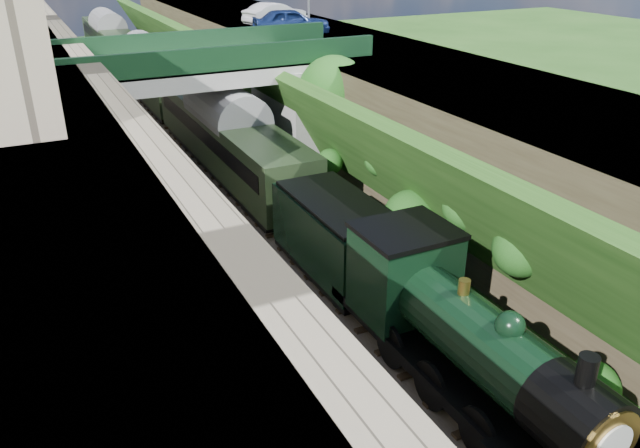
# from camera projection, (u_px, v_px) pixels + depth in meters

# --- Properties ---
(trackbed) EXTENTS (10.00, 90.00, 0.20)m
(trackbed) POSITION_uv_depth(u_px,v_px,m) (230.00, 199.00, 30.75)
(trackbed) COLOR #473F38
(trackbed) RESTS_ON ground
(retaining_wall) EXTENTS (1.00, 90.00, 7.00)m
(retaining_wall) POSITION_uv_depth(u_px,v_px,m) (104.00, 149.00, 27.11)
(retaining_wall) COLOR #756B56
(retaining_wall) RESTS_ON ground
(street_plateau_left) EXTENTS (6.00, 90.00, 7.00)m
(street_plateau_left) POSITION_uv_depth(u_px,v_px,m) (17.00, 160.00, 25.71)
(street_plateau_left) COLOR #262628
(street_plateau_left) RESTS_ON ground
(street_plateau_right) EXTENTS (8.00, 90.00, 6.25)m
(street_plateau_right) POSITION_uv_depth(u_px,v_px,m) (396.00, 116.00, 33.28)
(street_plateau_right) COLOR #262628
(street_plateau_right) RESTS_ON ground
(embankment_slope) EXTENTS (4.74, 90.00, 6.45)m
(embankment_slope) POSITION_uv_depth(u_px,v_px,m) (343.00, 149.00, 29.62)
(embankment_slope) COLOR #1E4714
(embankment_slope) RESTS_ON ground
(track_left) EXTENTS (2.50, 90.00, 0.20)m
(track_left) POSITION_uv_depth(u_px,v_px,m) (190.00, 203.00, 29.89)
(track_left) COLOR black
(track_left) RESTS_ON trackbed
(track_right) EXTENTS (2.50, 90.00, 0.20)m
(track_right) POSITION_uv_depth(u_px,v_px,m) (252.00, 192.00, 31.17)
(track_right) COLOR black
(track_right) RESTS_ON trackbed
(road_bridge) EXTENTS (16.00, 6.40, 7.25)m
(road_bridge) POSITION_uv_depth(u_px,v_px,m) (218.00, 100.00, 32.69)
(road_bridge) COLOR gray
(road_bridge) RESTS_ON ground
(tree) EXTENTS (3.60, 3.80, 6.60)m
(tree) POSITION_uv_depth(u_px,v_px,m) (334.00, 94.00, 31.45)
(tree) COLOR black
(tree) RESTS_ON ground
(car_blue) EXTENTS (5.02, 2.70, 1.62)m
(car_blue) POSITION_uv_depth(u_px,v_px,m) (291.00, 22.00, 38.25)
(car_blue) COLOR navy
(car_blue) RESTS_ON street_plateau_right
(car_silver) EXTENTS (4.77, 2.70, 1.49)m
(car_silver) POSITION_uv_depth(u_px,v_px,m) (275.00, 14.00, 42.59)
(car_silver) COLOR silver
(car_silver) RESTS_ON street_plateau_right
(locomotive) EXTENTS (3.10, 10.23, 3.83)m
(locomotive) POSITION_uv_depth(u_px,v_px,m) (462.00, 340.00, 17.09)
(locomotive) COLOR black
(locomotive) RESTS_ON trackbed
(tender) EXTENTS (2.70, 6.00, 3.05)m
(tender) POSITION_uv_depth(u_px,v_px,m) (337.00, 241.00, 23.18)
(tender) COLOR black
(tender) RESTS_ON trackbed
(coach_front) EXTENTS (2.90, 18.00, 3.70)m
(coach_front) POSITION_uv_depth(u_px,v_px,m) (228.00, 139.00, 33.24)
(coach_front) COLOR black
(coach_front) RESTS_ON trackbed
(coach_middle) EXTENTS (2.90, 18.00, 3.70)m
(coach_middle) POSITION_uv_depth(u_px,v_px,m) (150.00, 74.00, 48.51)
(coach_middle) COLOR black
(coach_middle) RESTS_ON trackbed
(coach_rear) EXTENTS (2.90, 18.00, 3.70)m
(coach_rear) POSITION_uv_depth(u_px,v_px,m) (110.00, 40.00, 63.78)
(coach_rear) COLOR black
(coach_rear) RESTS_ON trackbed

